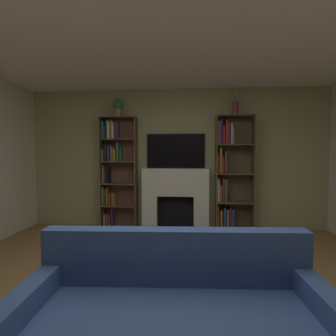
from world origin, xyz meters
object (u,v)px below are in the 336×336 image
(bookshelf_right, at_px, (229,176))
(coffee_table, at_px, (180,272))
(potted_plant, at_px, (118,107))
(couch, at_px, (175,327))
(tv, at_px, (176,151))
(bookshelf_left, at_px, (115,170))
(vase_with_flowers, at_px, (235,107))
(fireplace, at_px, (175,197))

(bookshelf_right, bearing_deg, coffee_table, -105.74)
(potted_plant, bearing_deg, coffee_table, -64.44)
(bookshelf_right, xyz_separation_m, couch, (-0.75, -3.41, -0.71))
(tv, distance_m, potted_plant, 1.32)
(tv, distance_m, bookshelf_left, 1.18)
(coffee_table, bearing_deg, couch, -90.20)
(tv, distance_m, vase_with_flowers, 1.30)
(fireplace, height_order, bookshelf_left, bookshelf_left)
(couch, xyz_separation_m, coffee_table, (0.00, 0.75, 0.04))
(potted_plant, xyz_separation_m, couch, (1.25, -3.38, -1.95))
(bookshelf_left, distance_m, vase_with_flowers, 2.44)
(tv, bearing_deg, coffee_table, -85.65)
(bookshelf_right, bearing_deg, couch, -102.43)
(tv, height_order, potted_plant, potted_plant)
(bookshelf_left, bearing_deg, fireplace, -1.64)
(potted_plant, height_order, couch, potted_plant)
(bookshelf_left, xyz_separation_m, potted_plant, (0.08, -0.05, 1.14))
(tv, relative_size, couch, 0.52)
(potted_plant, xyz_separation_m, vase_with_flowers, (2.09, -0.00, -0.03))
(potted_plant, bearing_deg, tv, 6.54)
(fireplace, distance_m, vase_with_flowers, 1.91)
(couch, distance_m, coffee_table, 0.75)
(fireplace, distance_m, potted_plant, 1.93)
(fireplace, height_order, bookshelf_right, bookshelf_right)
(coffee_table, bearing_deg, bookshelf_right, 74.26)
(couch, bearing_deg, bookshelf_left, 111.18)
(vase_with_flowers, bearing_deg, bookshelf_left, 178.57)
(bookshelf_left, distance_m, bookshelf_right, 2.08)
(fireplace, xyz_separation_m, vase_with_flowers, (1.05, -0.02, 1.60))
(bookshelf_right, relative_size, potted_plant, 6.52)
(vase_with_flowers, bearing_deg, coffee_table, -107.70)
(vase_with_flowers, distance_m, coffee_table, 3.33)
(bookshelf_left, height_order, potted_plant, potted_plant)
(fireplace, xyz_separation_m, bookshelf_right, (0.96, 0.01, 0.39))
(bookshelf_right, bearing_deg, tv, 174.62)
(bookshelf_left, height_order, vase_with_flowers, vase_with_flowers)
(potted_plant, bearing_deg, bookshelf_right, 0.85)
(fireplace, distance_m, couch, 3.42)
(coffee_table, bearing_deg, vase_with_flowers, 72.30)
(fireplace, relative_size, bookshelf_right, 0.64)
(fireplace, bearing_deg, bookshelf_left, 178.36)
(tv, relative_size, coffee_table, 1.26)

